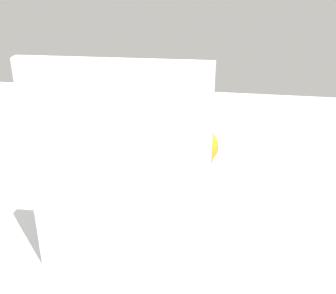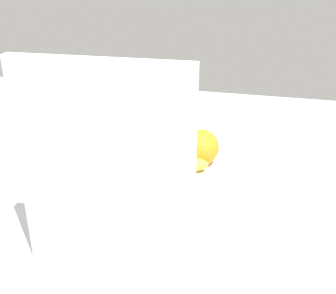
{
  "view_description": "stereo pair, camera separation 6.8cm",
  "coord_description": "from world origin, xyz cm",
  "px_view_note": "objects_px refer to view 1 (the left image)",
  "views": [
    {
      "loc": [
        -12.49,
        85.34,
        50.25
      ],
      "look_at": [
        0.24,
        1.61,
        10.29
      ],
      "focal_mm": 46.42,
      "sensor_mm": 36.0,
      "label": 1
    },
    {
      "loc": [
        -19.21,
        84.04,
        50.25
      ],
      "look_at": [
        0.24,
        1.61,
        10.29
      ],
      "focal_mm": 46.42,
      "sensor_mm": 36.0,
      "label": 2
    }
  ],
  "objects_px": {
    "orange_front_left": "(172,138)",
    "fruit_bowl": "(168,176)",
    "orange_back_right": "(201,146)",
    "orange_center": "(138,153)",
    "orange_back_left": "(176,157)",
    "cutting_board": "(118,176)",
    "banana_bunch": "(168,159)",
    "thermos_tumbler": "(56,138)",
    "orange_front_right": "(143,139)"
  },
  "relations": [
    {
      "from": "banana_bunch",
      "to": "orange_back_left",
      "type": "bearing_deg",
      "value": 160.66
    },
    {
      "from": "orange_front_right",
      "to": "thermos_tumbler",
      "type": "height_order",
      "value": "thermos_tumbler"
    },
    {
      "from": "orange_center",
      "to": "orange_back_right",
      "type": "relative_size",
      "value": 1.0
    },
    {
      "from": "thermos_tumbler",
      "to": "orange_center",
      "type": "bearing_deg",
      "value": 162.87
    },
    {
      "from": "orange_front_right",
      "to": "orange_center",
      "type": "xyz_separation_m",
      "value": [
        -0.0,
        0.07,
        0.0
      ]
    },
    {
      "from": "fruit_bowl",
      "to": "orange_back_left",
      "type": "relative_size",
      "value": 3.35
    },
    {
      "from": "orange_back_left",
      "to": "cutting_board",
      "type": "height_order",
      "value": "cutting_board"
    },
    {
      "from": "orange_front_left",
      "to": "orange_back_right",
      "type": "height_order",
      "value": "same"
    },
    {
      "from": "orange_front_left",
      "to": "orange_back_left",
      "type": "xyz_separation_m",
      "value": [
        -0.02,
        0.09,
        0.0
      ]
    },
    {
      "from": "fruit_bowl",
      "to": "banana_bunch",
      "type": "distance_m",
      "value": 0.07
    },
    {
      "from": "orange_front_left",
      "to": "orange_back_right",
      "type": "relative_size",
      "value": 1.0
    },
    {
      "from": "orange_front_right",
      "to": "cutting_board",
      "type": "bearing_deg",
      "value": 95.04
    },
    {
      "from": "orange_front_right",
      "to": "orange_back_left",
      "type": "height_order",
      "value": "same"
    },
    {
      "from": "cutting_board",
      "to": "banana_bunch",
      "type": "bearing_deg",
      "value": -101.85
    },
    {
      "from": "banana_bunch",
      "to": "thermos_tumbler",
      "type": "xyz_separation_m",
      "value": [
        0.27,
        -0.07,
        -0.0
      ]
    },
    {
      "from": "orange_center",
      "to": "orange_back_left",
      "type": "bearing_deg",
      "value": 174.56
    },
    {
      "from": "orange_front_left",
      "to": "cutting_board",
      "type": "relative_size",
      "value": 0.22
    },
    {
      "from": "orange_back_left",
      "to": "thermos_tumbler",
      "type": "distance_m",
      "value": 0.3
    },
    {
      "from": "orange_front_left",
      "to": "banana_bunch",
      "type": "relative_size",
      "value": 0.44
    },
    {
      "from": "fruit_bowl",
      "to": "orange_front_left",
      "type": "distance_m",
      "value": 0.09
    },
    {
      "from": "banana_bunch",
      "to": "thermos_tumbler",
      "type": "distance_m",
      "value": 0.28
    },
    {
      "from": "orange_back_right",
      "to": "cutting_board",
      "type": "bearing_deg",
      "value": 70.38
    },
    {
      "from": "banana_bunch",
      "to": "thermos_tumbler",
      "type": "bearing_deg",
      "value": -13.56
    },
    {
      "from": "orange_back_right",
      "to": "cutting_board",
      "type": "height_order",
      "value": "cutting_board"
    },
    {
      "from": "orange_center",
      "to": "orange_back_left",
      "type": "height_order",
      "value": "same"
    },
    {
      "from": "orange_front_right",
      "to": "thermos_tumbler",
      "type": "relative_size",
      "value": 0.42
    },
    {
      "from": "fruit_bowl",
      "to": "orange_front_right",
      "type": "height_order",
      "value": "orange_front_right"
    },
    {
      "from": "orange_front_right",
      "to": "cutting_board",
      "type": "distance_m",
      "value": 0.32
    },
    {
      "from": "orange_front_left",
      "to": "orange_center",
      "type": "distance_m",
      "value": 0.1
    },
    {
      "from": "orange_center",
      "to": "banana_bunch",
      "type": "bearing_deg",
      "value": 178.5
    },
    {
      "from": "fruit_bowl",
      "to": "orange_center",
      "type": "height_order",
      "value": "orange_center"
    },
    {
      "from": "banana_bunch",
      "to": "cutting_board",
      "type": "distance_m",
      "value": 0.26
    },
    {
      "from": "orange_front_left",
      "to": "thermos_tumbler",
      "type": "distance_m",
      "value": 0.27
    },
    {
      "from": "banana_bunch",
      "to": "cutting_board",
      "type": "height_order",
      "value": "cutting_board"
    },
    {
      "from": "orange_back_left",
      "to": "cutting_board",
      "type": "distance_m",
      "value": 0.25
    },
    {
      "from": "orange_back_right",
      "to": "fruit_bowl",
      "type": "bearing_deg",
      "value": 13.84
    },
    {
      "from": "orange_back_right",
      "to": "banana_bunch",
      "type": "relative_size",
      "value": 0.44
    },
    {
      "from": "orange_back_left",
      "to": "banana_bunch",
      "type": "height_order",
      "value": "orange_back_left"
    },
    {
      "from": "cutting_board",
      "to": "thermos_tumbler",
      "type": "relative_size",
      "value": 1.92
    },
    {
      "from": "banana_bunch",
      "to": "orange_front_left",
      "type": "bearing_deg",
      "value": -87.03
    },
    {
      "from": "orange_front_left",
      "to": "orange_back_left",
      "type": "relative_size",
      "value": 1.0
    },
    {
      "from": "fruit_bowl",
      "to": "cutting_board",
      "type": "xyz_separation_m",
      "value": [
        0.03,
        0.27,
        0.15
      ]
    },
    {
      "from": "fruit_bowl",
      "to": "orange_front_right",
      "type": "xyz_separation_m",
      "value": [
        0.06,
        -0.04,
        0.07
      ]
    },
    {
      "from": "cutting_board",
      "to": "thermos_tumbler",
      "type": "bearing_deg",
      "value": -54.82
    },
    {
      "from": "orange_back_left",
      "to": "banana_bunch",
      "type": "relative_size",
      "value": 0.44
    },
    {
      "from": "orange_front_left",
      "to": "fruit_bowl",
      "type": "bearing_deg",
      "value": 89.15
    },
    {
      "from": "orange_back_left",
      "to": "orange_back_right",
      "type": "xyz_separation_m",
      "value": [
        -0.05,
        -0.06,
        0.0
      ]
    },
    {
      "from": "orange_center",
      "to": "thermos_tumbler",
      "type": "bearing_deg",
      "value": -17.13
    },
    {
      "from": "orange_front_right",
      "to": "orange_front_left",
      "type": "bearing_deg",
      "value": -167.18
    },
    {
      "from": "orange_front_left",
      "to": "cutting_board",
      "type": "distance_m",
      "value": 0.34
    }
  ]
}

